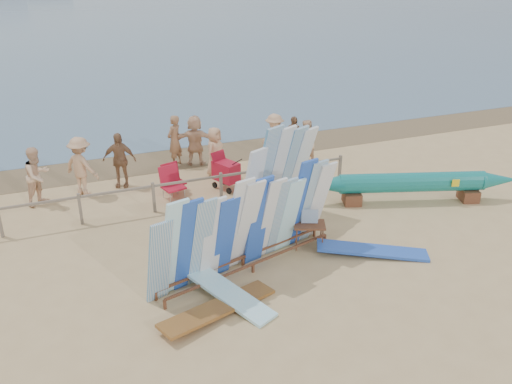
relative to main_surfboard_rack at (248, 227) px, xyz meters
name	(u,v)px	position (x,y,z in m)	size (l,w,h in m)	color
ground	(182,263)	(-1.39, 0.81, -1.11)	(160.00, 160.00, 0.00)	tan
wet_sand_strip	(130,163)	(-1.39, 8.01, -1.11)	(40.00, 2.60, 0.01)	brown
fence	(153,192)	(-1.39, 3.81, -0.48)	(12.08, 0.08, 0.90)	#7D6F5F
main_surfboard_rack	(248,227)	(0.00, 0.00, 0.00)	(4.91, 1.98, 2.46)	brown
side_surfboard_rack	(277,177)	(1.59, 2.00, 0.20)	(2.57, 1.72, 2.89)	brown
outrigger_canoe	(412,183)	(5.80, 1.68, -0.52)	(6.31, 2.51, 0.92)	brown
vendor_table	(309,235)	(1.79, 0.40, -0.76)	(0.93, 0.81, 1.03)	brown
flat_board_c	(219,313)	(-1.17, -1.36, -1.11)	(0.56, 2.70, 0.07)	#945E28
flat_board_a	(222,296)	(-0.91, -0.83, -1.11)	(0.56, 2.70, 0.07)	#9CE5FA
flat_board_d	(372,255)	(3.06, -0.53, -1.11)	(0.56, 2.70, 0.07)	blue
beach_chair_left	(173,189)	(-0.67, 4.56, -0.82)	(0.75, 0.76, 0.97)	#B2132A
beach_chair_right	(174,184)	(-0.54, 4.95, -0.84)	(0.71, 0.73, 0.90)	#B2132A
stroller	(226,175)	(1.03, 4.59, -0.64)	(0.88, 1.02, 1.17)	#B2132A
beachgoer_6	(215,151)	(1.08, 5.86, -0.29)	(0.80, 0.38, 1.63)	tan
beachgoer_7	(175,141)	(0.07, 7.21, -0.22)	(0.65, 0.36, 1.78)	#8C6042
beachgoer_8	(305,143)	(4.22, 5.52, -0.29)	(0.79, 0.38, 1.63)	beige
beachgoer_2	(38,176)	(-4.37, 5.63, -0.24)	(0.84, 0.40, 1.73)	beige
beachgoer_9	(274,138)	(3.37, 6.22, -0.24)	(1.12, 0.46, 1.74)	tan
beachgoer_4	(119,160)	(-1.96, 6.04, -0.23)	(1.03, 0.44, 1.75)	#8C6042
beachgoer_10	(293,137)	(4.15, 6.33, -0.33)	(0.91, 0.39, 1.55)	#8C6042
beachgoer_5	(195,140)	(0.75, 7.02, -0.23)	(1.63, 0.53, 1.76)	beige
beachgoer_3	(81,166)	(-3.12, 5.85, -0.20)	(1.17, 0.49, 1.82)	tan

